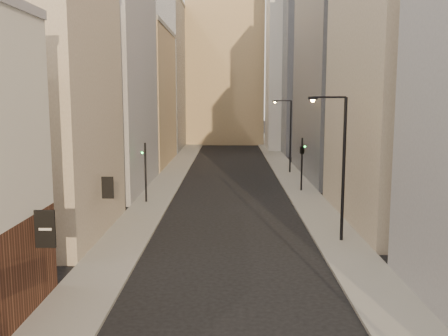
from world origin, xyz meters
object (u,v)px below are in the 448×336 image
at_px(clock_tower, 225,49).
at_px(streetlamp_far, 289,132).
at_px(streetlamp_mid, 340,160).
at_px(traffic_light_right, 302,150).
at_px(white_tower, 293,35).
at_px(traffic_light_left, 145,161).

bearing_deg(clock_tower, streetlamp_far, -79.40).
bearing_deg(streetlamp_mid, clock_tower, 95.66).
xyz_separation_m(streetlamp_far, traffic_light_right, (-0.07, -11.14, -0.85)).
xyz_separation_m(white_tower, traffic_light_left, (-16.98, -42.69, -15.10)).
height_order(clock_tower, streetlamp_mid, clock_tower).
relative_size(white_tower, traffic_light_left, 8.30).
xyz_separation_m(streetlamp_mid, streetlamp_far, (0.17, 27.23, -0.23)).
relative_size(streetlamp_mid, streetlamp_far, 1.05).
bearing_deg(streetlamp_far, clock_tower, 95.08).
relative_size(white_tower, streetlamp_far, 4.99).
relative_size(streetlamp_far, traffic_light_right, 1.66).
xyz_separation_m(streetlamp_mid, traffic_light_left, (-13.35, 10.88, -1.47)).
relative_size(streetlamp_mid, traffic_light_right, 1.74).
distance_m(clock_tower, streetlamp_far, 43.01).
height_order(clock_tower, traffic_light_right, clock_tower).
bearing_deg(clock_tower, traffic_light_left, -96.02).
xyz_separation_m(white_tower, streetlamp_far, (-3.45, -26.33, -13.86)).
distance_m(streetlamp_far, traffic_light_right, 11.17).
bearing_deg(streetlamp_mid, streetlamp_far, 89.07).
relative_size(clock_tower, white_tower, 1.08).
relative_size(white_tower, traffic_light_right, 8.30).
xyz_separation_m(clock_tower, streetlamp_far, (7.55, -40.33, -12.89)).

